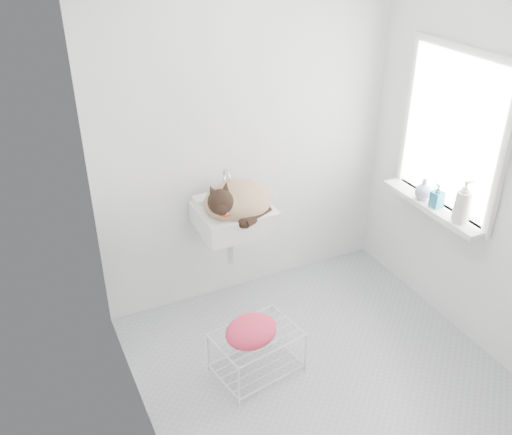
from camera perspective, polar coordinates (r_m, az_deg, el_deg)
name	(u,v)px	position (r m, az deg, el deg)	size (l,w,h in m)	color
floor	(313,362)	(3.85, 5.77, -14.31)	(2.20, 2.00, 0.02)	#A5AAAE
back_wall	(248,133)	(3.92, -0.84, 8.51)	(2.20, 0.02, 2.50)	white
right_wall	(476,158)	(3.78, 21.28, 5.63)	(0.02, 2.00, 2.50)	white
left_wall	(126,237)	(2.75, -12.98, -1.96)	(0.02, 2.00, 2.50)	white
window_glass	(454,133)	(3.87, 19.33, 8.09)	(0.01, 0.80, 1.00)	white
window_frame	(452,133)	(3.86, 19.17, 8.06)	(0.04, 0.90, 1.10)	white
windowsill	(432,207)	(4.02, 17.35, 1.06)	(0.16, 0.88, 0.04)	white
sink	(234,207)	(3.79, -2.25, 1.05)	(0.49, 0.43, 0.20)	white
faucet	(223,178)	(3.88, -3.35, 4.01)	(0.18, 0.13, 0.18)	silver
cat	(236,203)	(3.76, -2.00, 1.52)	(0.53, 0.46, 0.31)	tan
wire_rack	(257,352)	(3.67, 0.06, -13.44)	(0.51, 0.35, 0.30)	white
towel	(251,336)	(3.51, -0.48, -11.91)	(0.34, 0.24, 0.14)	orange
bottle_a	(459,222)	(3.85, 19.80, -0.38)	(0.09, 0.09, 0.25)	white
bottle_b	(435,207)	(3.98, 17.65, 1.05)	(0.07, 0.08, 0.16)	teal
bottle_c	(422,198)	(4.07, 16.41, 1.87)	(0.12, 0.12, 0.15)	#AAB0C5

